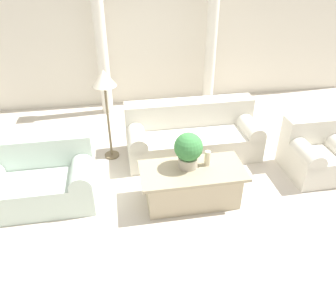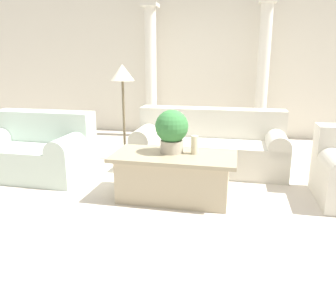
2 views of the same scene
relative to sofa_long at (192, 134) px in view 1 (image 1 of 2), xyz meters
The scene contains 11 objects.
ground_plane 0.87m from the sofa_long, 120.54° to the right, with size 16.00×16.00×0.00m, color beige.
wall_back 2.57m from the sofa_long, 100.51° to the left, with size 10.00×0.06×3.20m.
sofa_long is the anchor object (origin of this frame).
loveseat 2.33m from the sofa_long, 161.19° to the right, with size 1.38×0.87×0.81m.
coffee_table 1.19m from the sofa_long, 103.32° to the right, with size 1.33×0.65×0.50m.
potted_plant 1.20m from the sofa_long, 106.39° to the right, with size 0.36×0.36×0.47m.
pillar_candle 1.11m from the sofa_long, 93.40° to the right, with size 0.08×0.08×0.20m.
floor_lamp 1.56m from the sofa_long, behind, with size 0.34×0.34×1.42m.
column_left 2.40m from the sofa_long, 126.49° to the left, with size 0.30×0.30×2.49m.
column_right 2.15m from the sofa_long, 66.62° to the left, with size 0.30×0.30×2.49m.
armchair 1.86m from the sofa_long, 25.84° to the right, with size 0.85×0.83×0.78m.
Camera 1 is at (-0.74, -3.69, 2.92)m, focal length 35.00 mm.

